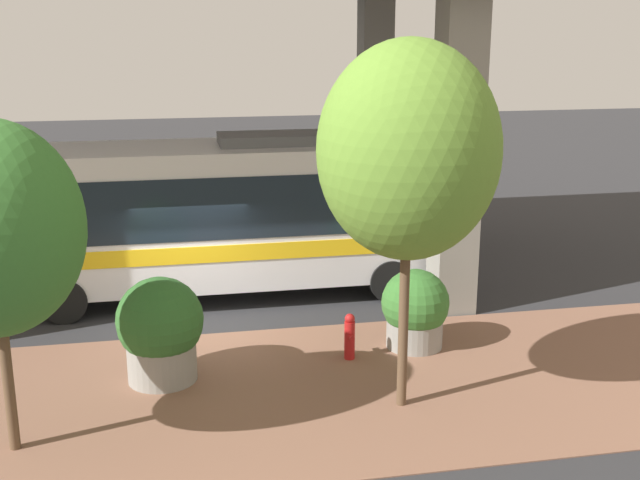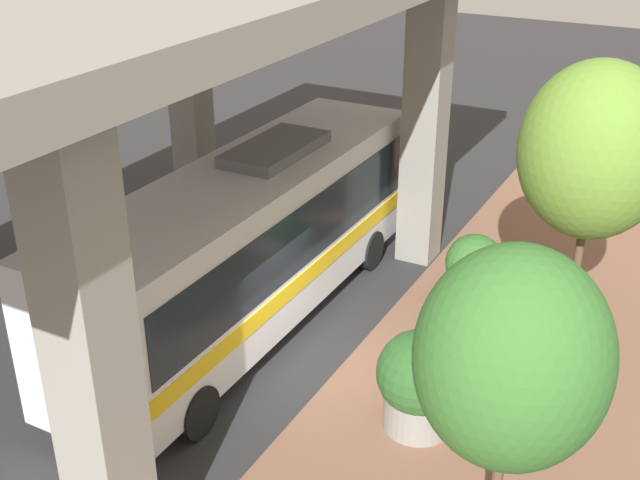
{
  "view_description": "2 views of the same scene",
  "coord_description": "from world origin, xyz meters",
  "px_view_note": "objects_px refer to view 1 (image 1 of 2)",
  "views": [
    {
      "loc": [
        -15.81,
        0.45,
        6.31
      ],
      "look_at": [
        -0.61,
        -2.52,
        2.1
      ],
      "focal_mm": 45.0,
      "sensor_mm": 36.0,
      "label": 1
    },
    {
      "loc": [
        -6.05,
        11.84,
        9.45
      ],
      "look_at": [
        1.19,
        -1.66,
        2.04
      ],
      "focal_mm": 45.0,
      "sensor_mm": 36.0,
      "label": 2
    }
  ],
  "objects_px": {
    "bus": "(233,210)",
    "planter_middle": "(415,310)",
    "fire_hydrant": "(350,336)",
    "planter_front": "(161,330)",
    "street_tree_far": "(408,151)"
  },
  "relations": [
    {
      "from": "bus",
      "to": "planter_middle",
      "type": "distance_m",
      "value": 5.28
    },
    {
      "from": "fire_hydrant",
      "to": "planter_middle",
      "type": "bearing_deg",
      "value": -75.86
    },
    {
      "from": "fire_hydrant",
      "to": "planter_front",
      "type": "xyz_separation_m",
      "value": [
        -0.27,
        3.55,
        0.51
      ]
    },
    {
      "from": "bus",
      "to": "planter_front",
      "type": "relative_size",
      "value": 5.55
    },
    {
      "from": "planter_middle",
      "to": "street_tree_far",
      "type": "bearing_deg",
      "value": 157.68
    },
    {
      "from": "bus",
      "to": "planter_middle",
      "type": "bearing_deg",
      "value": -140.81
    },
    {
      "from": "fire_hydrant",
      "to": "planter_front",
      "type": "bearing_deg",
      "value": 94.29
    },
    {
      "from": "fire_hydrant",
      "to": "bus",
      "type": "bearing_deg",
      "value": 22.81
    },
    {
      "from": "planter_front",
      "to": "street_tree_far",
      "type": "xyz_separation_m",
      "value": [
        -1.78,
        -3.98,
        3.38
      ]
    },
    {
      "from": "bus",
      "to": "planter_front",
      "type": "distance_m",
      "value": 5.03
    },
    {
      "from": "bus",
      "to": "street_tree_far",
      "type": "relative_size",
      "value": 1.77
    },
    {
      "from": "planter_front",
      "to": "planter_middle",
      "type": "distance_m",
      "value": 5.01
    },
    {
      "from": "bus",
      "to": "street_tree_far",
      "type": "xyz_separation_m",
      "value": [
        -6.37,
        -2.25,
        2.29
      ]
    },
    {
      "from": "planter_middle",
      "to": "street_tree_far",
      "type": "xyz_separation_m",
      "value": [
        -2.4,
        0.98,
        3.57
      ]
    },
    {
      "from": "fire_hydrant",
      "to": "planter_middle",
      "type": "xyz_separation_m",
      "value": [
        0.36,
        -1.42,
        0.32
      ]
    }
  ]
}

